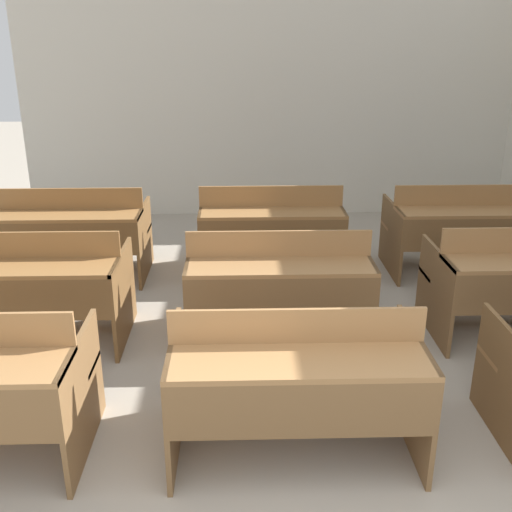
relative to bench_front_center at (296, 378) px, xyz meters
name	(u,v)px	position (x,y,z in m)	size (l,w,h in m)	color
wall_back	(270,96)	(0.10, 4.73, 1.01)	(6.06, 0.06, 2.94)	beige
bench_front_center	(296,378)	(0.00, 0.00, 0.00)	(1.34, 0.81, 0.87)	brown
bench_second_left	(32,285)	(-1.82, 1.32, 0.00)	(1.34, 0.81, 0.87)	brown
bench_second_center	(278,284)	(-0.01, 1.29, 0.00)	(1.34, 0.81, 0.87)	brown
bench_third_left	(73,231)	(-1.85, 2.60, 0.00)	(1.34, 0.81, 0.87)	brown
bench_third_center	(271,228)	(0.01, 2.63, 0.00)	(1.34, 0.81, 0.87)	brown
bench_third_right	(462,227)	(1.83, 2.62, 0.00)	(1.34, 0.81, 0.87)	brown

